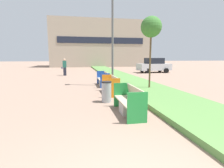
# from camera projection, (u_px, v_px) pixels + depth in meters

# --- Properties ---
(planter_grass_strip) EXTENTS (2.80, 120.00, 0.18)m
(planter_grass_strip) POSITION_uv_depth(u_px,v_px,m) (128.00, 80.00, 14.23)
(planter_grass_strip) COLOR #568442
(planter_grass_strip) RESTS_ON ground
(building_backdrop) EXTENTS (20.15, 8.81, 9.51)m
(building_backdrop) POSITION_uv_depth(u_px,v_px,m) (99.00, 44.00, 38.49)
(building_backdrop) COLOR tan
(building_backdrop) RESTS_ON ground
(bench_green_frame) EXTENTS (0.65, 1.92, 0.94)m
(bench_green_frame) POSITION_uv_depth(u_px,v_px,m) (129.00, 103.00, 6.02)
(bench_green_frame) COLOR #ADA8A0
(bench_green_frame) RESTS_ON ground
(bench_orange_frame) EXTENTS (0.65, 1.92, 0.94)m
(bench_orange_frame) POSITION_uv_depth(u_px,v_px,m) (111.00, 87.00, 9.32)
(bench_orange_frame) COLOR #ADA8A0
(bench_orange_frame) RESTS_ON ground
(bench_blue_frame) EXTENTS (0.65, 1.98, 0.94)m
(bench_blue_frame) POSITION_uv_depth(u_px,v_px,m) (103.00, 80.00, 12.01)
(bench_blue_frame) COLOR #ADA8A0
(bench_blue_frame) RESTS_ON ground
(litter_bin) EXTENTS (0.44, 0.44, 0.91)m
(litter_bin) POSITION_uv_depth(u_px,v_px,m) (106.00, 92.00, 7.56)
(litter_bin) COLOR #9EA0A5
(litter_bin) RESTS_ON ground
(street_lamp_post) EXTENTS (0.24, 0.44, 7.11)m
(street_lamp_post) POSITION_uv_depth(u_px,v_px,m) (113.00, 27.00, 11.47)
(street_lamp_post) COLOR #56595B
(street_lamp_post) RESTS_ON ground
(sapling_tree_near) EXTENTS (1.17, 1.17, 4.21)m
(sapling_tree_near) POSITION_uv_depth(u_px,v_px,m) (151.00, 28.00, 9.79)
(sapling_tree_near) COLOR brown
(sapling_tree_near) RESTS_ON ground
(pedestrian_walking) EXTENTS (0.53, 0.24, 1.81)m
(pedestrian_walking) POSITION_uv_depth(u_px,v_px,m) (65.00, 67.00, 18.57)
(pedestrian_walking) COLOR #232633
(pedestrian_walking) RESTS_ON ground
(parked_car_distant) EXTENTS (4.34, 2.12, 1.86)m
(parked_car_distant) POSITION_uv_depth(u_px,v_px,m) (154.00, 65.00, 22.27)
(parked_car_distant) COLOR #B7BABF
(parked_car_distant) RESTS_ON ground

